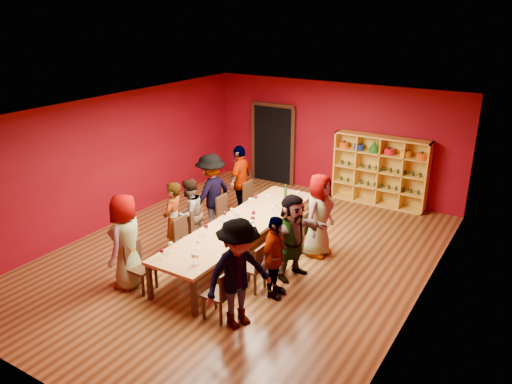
# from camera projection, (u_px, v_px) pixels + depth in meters

# --- Properties ---
(room_shell) EXTENTS (7.10, 9.10, 3.04)m
(room_shell) POSITION_uv_depth(u_px,v_px,m) (241.00, 188.00, 9.72)
(room_shell) COLOR #542F16
(room_shell) RESTS_ON ground
(tasting_table) EXTENTS (1.10, 4.50, 0.75)m
(tasting_table) POSITION_uv_depth(u_px,v_px,m) (242.00, 225.00, 10.00)
(tasting_table) COLOR #A87846
(tasting_table) RESTS_ON ground
(doorway) EXTENTS (1.40, 0.17, 2.30)m
(doorway) POSITION_uv_depth(u_px,v_px,m) (274.00, 144.00, 14.27)
(doorway) COLOR black
(doorway) RESTS_ON ground
(shelving_unit) EXTENTS (2.40, 0.40, 1.80)m
(shelving_unit) POSITION_uv_depth(u_px,v_px,m) (380.00, 167.00, 12.66)
(shelving_unit) COLOR gold
(shelving_unit) RESTS_ON ground
(chair_person_left_0) EXTENTS (0.42, 0.42, 0.89)m
(chair_person_left_0) POSITION_uv_depth(u_px,v_px,m) (138.00, 264.00, 8.92)
(chair_person_left_0) COLOR black
(chair_person_left_0) RESTS_ON ground
(person_left_0) EXTENTS (0.68, 0.96, 1.77)m
(person_left_0) POSITION_uv_depth(u_px,v_px,m) (126.00, 241.00, 8.91)
(person_left_0) COLOR #CE8A8E
(person_left_0) RESTS_ON ground
(chair_person_left_1) EXTENTS (0.42, 0.42, 0.89)m
(chair_person_left_1) POSITION_uv_depth(u_px,v_px,m) (185.00, 237.00, 9.97)
(chair_person_left_1) COLOR black
(chair_person_left_1) RESTS_ON ground
(person_left_1) EXTENTS (0.57, 0.68, 1.59)m
(person_left_1) POSITION_uv_depth(u_px,v_px,m) (173.00, 220.00, 10.01)
(person_left_1) COLOR #5480AC
(person_left_1) RESTS_ON ground
(chair_person_left_2) EXTENTS (0.42, 0.42, 0.89)m
(chair_person_left_2) POSITION_uv_depth(u_px,v_px,m) (201.00, 227.00, 10.39)
(chair_person_left_2) COLOR black
(chair_person_left_2) RESTS_ON ground
(person_left_2) EXTENTS (0.43, 0.75, 1.50)m
(person_left_2) POSITION_uv_depth(u_px,v_px,m) (189.00, 213.00, 10.44)
(person_left_2) COLOR #151E3A
(person_left_2) RESTS_ON ground
(chair_person_left_3) EXTENTS (0.42, 0.42, 0.89)m
(chair_person_left_3) POSITION_uv_depth(u_px,v_px,m) (226.00, 213.00, 11.11)
(chair_person_left_3) COLOR black
(chair_person_left_3) RESTS_ON ground
(person_left_3) EXTENTS (0.59, 1.20, 1.80)m
(person_left_3) POSITION_uv_depth(u_px,v_px,m) (211.00, 193.00, 11.16)
(person_left_3) COLOR #5071A6
(person_left_3) RESTS_ON ground
(chair_person_left_4) EXTENTS (0.42, 0.42, 0.89)m
(chair_person_left_4) POSITION_uv_depth(u_px,v_px,m) (252.00, 198.00, 11.98)
(chair_person_left_4) COLOR black
(chair_person_left_4) RESTS_ON ground
(person_left_4) EXTENTS (0.61, 1.09, 1.76)m
(person_left_4) POSITION_uv_depth(u_px,v_px,m) (240.00, 181.00, 12.00)
(person_left_4) COLOR white
(person_left_4) RESTS_ON ground
(chair_person_right_0) EXTENTS (0.42, 0.42, 0.89)m
(chair_person_right_0) POSITION_uv_depth(u_px,v_px,m) (222.00, 292.00, 8.05)
(chair_person_right_0) COLOR black
(chair_person_right_0) RESTS_ON ground
(person_right_0) EXTENTS (0.90, 1.29, 1.84)m
(person_right_0) POSITION_uv_depth(u_px,v_px,m) (238.00, 274.00, 7.74)
(person_right_0) COLOR #5C80BD
(person_right_0) RESTS_ON ground
(chair_person_right_1) EXTENTS (0.42, 0.42, 0.89)m
(chair_person_right_1) POSITION_uv_depth(u_px,v_px,m) (256.00, 265.00, 8.88)
(chair_person_right_1) COLOR black
(chair_person_right_1) RESTS_ON ground
(person_right_1) EXTENTS (0.49, 0.92, 1.52)m
(person_right_1) POSITION_uv_depth(u_px,v_px,m) (274.00, 257.00, 8.60)
(person_right_1) COLOR #BD7F8D
(person_right_1) RESTS_ON ground
(chair_person_right_2) EXTENTS (0.42, 0.42, 0.89)m
(chair_person_right_2) POSITION_uv_depth(u_px,v_px,m) (277.00, 248.00, 9.49)
(chair_person_right_2) COLOR black
(chair_person_right_2) RESTS_ON ground
(person_right_2) EXTENTS (0.86, 1.59, 1.65)m
(person_right_2) POSITION_uv_depth(u_px,v_px,m) (292.00, 237.00, 9.22)
(person_right_2) COLOR #141C38
(person_right_2) RESTS_ON ground
(chair_person_right_3) EXTENTS (0.42, 0.42, 0.89)m
(chair_person_right_3) POSITION_uv_depth(u_px,v_px,m) (303.00, 228.00, 10.36)
(chair_person_right_3) COLOR black
(chair_person_right_3) RESTS_ON ground
(person_right_3) EXTENTS (0.52, 0.88, 1.74)m
(person_right_3) POSITION_uv_depth(u_px,v_px,m) (319.00, 215.00, 10.05)
(person_right_3) COLOR #15183B
(person_right_3) RESTS_ON ground
(wine_glass_0) EXTENTS (0.08, 0.08, 0.20)m
(wine_glass_0) POSITION_uv_depth(u_px,v_px,m) (252.00, 222.00, 9.67)
(wine_glass_0) COLOR white
(wine_glass_0) RESTS_ON tasting_table
(wine_glass_1) EXTENTS (0.08, 0.08, 0.21)m
(wine_glass_1) POSITION_uv_depth(u_px,v_px,m) (254.00, 213.00, 10.07)
(wine_glass_1) COLOR white
(wine_glass_1) RESTS_ON tasting_table
(wine_glass_2) EXTENTS (0.08, 0.08, 0.21)m
(wine_glass_2) POSITION_uv_depth(u_px,v_px,m) (298.00, 193.00, 11.14)
(wine_glass_2) COLOR white
(wine_glass_2) RESTS_ON tasting_table
(wine_glass_3) EXTENTS (0.07, 0.07, 0.18)m
(wine_glass_3) POSITION_uv_depth(u_px,v_px,m) (269.00, 196.00, 11.00)
(wine_glass_3) COLOR white
(wine_glass_3) RESTS_ON tasting_table
(wine_glass_4) EXTENTS (0.07, 0.07, 0.18)m
(wine_glass_4) POSITION_uv_depth(u_px,v_px,m) (197.00, 256.00, 8.37)
(wine_glass_4) COLOR white
(wine_glass_4) RESTS_ON tasting_table
(wine_glass_5) EXTENTS (0.08, 0.08, 0.21)m
(wine_glass_5) POSITION_uv_depth(u_px,v_px,m) (256.00, 197.00, 10.91)
(wine_glass_5) COLOR white
(wine_glass_5) RESTS_ON tasting_table
(wine_glass_6) EXTENTS (0.09, 0.09, 0.22)m
(wine_glass_6) POSITION_uv_depth(u_px,v_px,m) (194.00, 256.00, 8.32)
(wine_glass_6) COLOR white
(wine_glass_6) RESTS_ON tasting_table
(wine_glass_7) EXTENTS (0.07, 0.07, 0.18)m
(wine_glass_7) POSITION_uv_depth(u_px,v_px,m) (162.00, 251.00, 8.54)
(wine_glass_7) COLOR white
(wine_glass_7) RESTS_ON tasting_table
(wine_glass_8) EXTENTS (0.08, 0.08, 0.20)m
(wine_glass_8) POSITION_uv_depth(u_px,v_px,m) (232.00, 210.00, 10.22)
(wine_glass_8) COLOR white
(wine_glass_8) RESTS_ON tasting_table
(wine_glass_9) EXTENTS (0.08, 0.08, 0.19)m
(wine_glass_9) POSITION_uv_depth(u_px,v_px,m) (227.00, 237.00, 9.06)
(wine_glass_9) COLOR white
(wine_glass_9) RESTS_ON tasting_table
(wine_glass_10) EXTENTS (0.08, 0.08, 0.19)m
(wine_glass_10) POSITION_uv_depth(u_px,v_px,m) (299.00, 192.00, 11.25)
(wine_glass_10) COLOR white
(wine_glass_10) RESTS_ON tasting_table
(wine_glass_11) EXTENTS (0.08, 0.08, 0.21)m
(wine_glass_11) POSITION_uv_depth(u_px,v_px,m) (253.00, 219.00, 9.80)
(wine_glass_11) COLOR white
(wine_glass_11) RESTS_ON tasting_table
(wine_glass_12) EXTENTS (0.08, 0.08, 0.20)m
(wine_glass_12) POSITION_uv_depth(u_px,v_px,m) (225.00, 214.00, 10.06)
(wine_glass_12) COLOR white
(wine_glass_12) RESTS_ON tasting_table
(wine_glass_13) EXTENTS (0.08, 0.08, 0.21)m
(wine_glass_13) POSITION_uv_depth(u_px,v_px,m) (171.00, 245.00, 8.74)
(wine_glass_13) COLOR white
(wine_glass_13) RESTS_ON tasting_table
(wine_glass_14) EXTENTS (0.08, 0.08, 0.19)m
(wine_glass_14) POSITION_uv_depth(u_px,v_px,m) (276.00, 205.00, 10.54)
(wine_glass_14) COLOR white
(wine_glass_14) RESTS_ON tasting_table
(wine_glass_15) EXTENTS (0.08, 0.08, 0.20)m
(wine_glass_15) POSITION_uv_depth(u_px,v_px,m) (225.00, 222.00, 9.64)
(wine_glass_15) COLOR white
(wine_glass_15) RESTS_ON tasting_table
(wine_glass_16) EXTENTS (0.09, 0.09, 0.21)m
(wine_glass_16) POSITION_uv_depth(u_px,v_px,m) (206.00, 227.00, 9.44)
(wine_glass_16) COLOR white
(wine_glass_16) RESTS_ON tasting_table
(wine_glass_17) EXTENTS (0.08, 0.08, 0.19)m
(wine_glass_17) POSITION_uv_depth(u_px,v_px,m) (273.00, 208.00, 10.36)
(wine_glass_17) COLOR white
(wine_glass_17) RESTS_ON tasting_table
(wine_glass_18) EXTENTS (0.07, 0.07, 0.18)m
(wine_glass_18) POSITION_uv_depth(u_px,v_px,m) (198.00, 242.00, 8.88)
(wine_glass_18) COLOR white
(wine_glass_18) RESTS_ON tasting_table
(wine_glass_19) EXTENTS (0.07, 0.07, 0.18)m
(wine_glass_19) POSITION_uv_depth(u_px,v_px,m) (250.00, 200.00, 10.82)
(wine_glass_19) COLOR white
(wine_glass_19) RESTS_ON tasting_table
(spittoon_bowl) EXTENTS (0.31, 0.31, 0.17)m
(spittoon_bowl) POSITION_uv_depth(u_px,v_px,m) (237.00, 226.00, 9.66)
(spittoon_bowl) COLOR #B8BBC0
(spittoon_bowl) RESTS_ON tasting_table
(carafe_a) EXTENTS (0.13, 0.13, 0.27)m
(carafe_a) POSITION_uv_depth(u_px,v_px,m) (237.00, 216.00, 9.99)
(carafe_a) COLOR white
(carafe_a) RESTS_ON tasting_table
(carafe_b) EXTENTS (0.12, 0.12, 0.25)m
(carafe_b) POSITION_uv_depth(u_px,v_px,m) (240.00, 225.00, 9.61)
(carafe_b) COLOR white
(carafe_b) RESTS_ON tasting_table
(wine_bottle) EXTENTS (0.10, 0.10, 0.31)m
(wine_bottle) POSITION_uv_depth(u_px,v_px,m) (286.00, 192.00, 11.29)
(wine_bottle) COLOR #153A1A
(wine_bottle) RESTS_ON tasting_table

